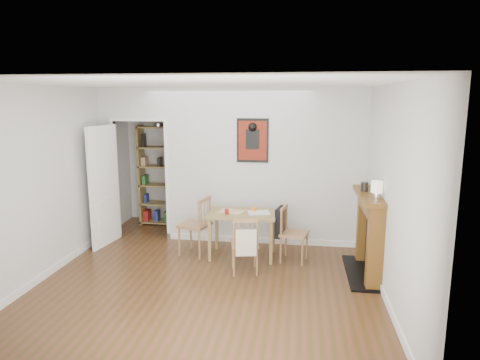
# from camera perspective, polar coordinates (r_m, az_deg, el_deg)

# --- Properties ---
(ground) EXTENTS (5.20, 5.20, 0.00)m
(ground) POSITION_cam_1_polar(r_m,az_deg,el_deg) (6.22, -3.56, -12.18)
(ground) COLOR #522E1A
(ground) RESTS_ON ground
(room_shell) EXTENTS (5.20, 5.20, 5.20)m
(room_shell) POSITION_cam_1_polar(r_m,az_deg,el_deg) (7.12, -0.72, 1.69)
(room_shell) COLOR silver
(room_shell) RESTS_ON ground
(dining_table) EXTENTS (1.03, 0.66, 0.71)m
(dining_table) POSITION_cam_1_polar(r_m,az_deg,el_deg) (6.59, 0.34, -5.09)
(dining_table) COLOR olive
(dining_table) RESTS_ON ground
(chair_left) EXTENTS (0.57, 0.57, 0.93)m
(chair_left) POSITION_cam_1_polar(r_m,az_deg,el_deg) (6.78, -6.06, -6.06)
(chair_left) COLOR #8E6342
(chair_left) RESTS_ON ground
(chair_right) EXTENTS (0.55, 0.50, 0.84)m
(chair_right) POSITION_cam_1_polar(r_m,az_deg,el_deg) (6.51, 7.07, -7.04)
(chair_right) COLOR #8E6342
(chair_right) RESTS_ON ground
(chair_front) EXTENTS (0.49, 0.53, 0.83)m
(chair_front) POSITION_cam_1_polar(r_m,az_deg,el_deg) (6.06, 0.63, -8.51)
(chair_front) COLOR #8E6342
(chair_front) RESTS_ON ground
(bookshelf) EXTENTS (0.81, 0.33, 1.93)m
(bookshelf) POSITION_cam_1_polar(r_m,az_deg,el_deg) (8.40, -10.53, 0.54)
(bookshelf) COLOR olive
(bookshelf) RESTS_ON ground
(fireplace) EXTENTS (0.45, 1.25, 1.16)m
(fireplace) POSITION_cam_1_polar(r_m,az_deg,el_deg) (6.20, 16.95, -6.63)
(fireplace) COLOR brown
(fireplace) RESTS_ON ground
(red_glass) EXTENTS (0.06, 0.06, 0.08)m
(red_glass) POSITION_cam_1_polar(r_m,az_deg,el_deg) (6.48, -1.77, -4.23)
(red_glass) COLOR maroon
(red_glass) RESTS_ON dining_table
(orange_fruit) EXTENTS (0.09, 0.09, 0.09)m
(orange_fruit) POSITION_cam_1_polar(r_m,az_deg,el_deg) (6.63, 1.90, -3.84)
(orange_fruit) COLOR #FF610D
(orange_fruit) RESTS_ON dining_table
(placemat) EXTENTS (0.43, 0.37, 0.00)m
(placemat) POSITION_cam_1_polar(r_m,az_deg,el_deg) (6.64, -1.17, -4.19)
(placemat) COLOR beige
(placemat) RESTS_ON dining_table
(notebook) EXTENTS (0.38, 0.32, 0.02)m
(notebook) POSITION_cam_1_polar(r_m,az_deg,el_deg) (6.55, 2.52, -4.35)
(notebook) COLOR silver
(notebook) RESTS_ON dining_table
(mantel_lamp) EXTENTS (0.15, 0.15, 0.23)m
(mantel_lamp) POSITION_cam_1_polar(r_m,az_deg,el_deg) (5.72, 17.79, -1.01)
(mantel_lamp) COLOR silver
(mantel_lamp) RESTS_ON fireplace
(ceramic_jar_a) EXTENTS (0.10, 0.10, 0.13)m
(ceramic_jar_a) POSITION_cam_1_polar(r_m,az_deg,el_deg) (6.17, 16.27, -0.86)
(ceramic_jar_a) COLOR black
(ceramic_jar_a) RESTS_ON fireplace
(ceramic_jar_b) EXTENTS (0.07, 0.07, 0.09)m
(ceramic_jar_b) POSITION_cam_1_polar(r_m,az_deg,el_deg) (6.34, 16.17, -0.71)
(ceramic_jar_b) COLOR black
(ceramic_jar_b) RESTS_ON fireplace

